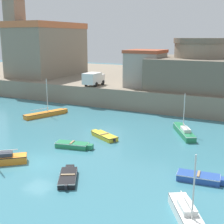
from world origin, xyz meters
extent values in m
plane|color=teal|center=(0.00, 0.00, 0.00)|extent=(200.00, 200.00, 0.00)
cube|color=gray|center=(0.00, 42.43, 1.59)|extent=(120.00, 40.00, 3.18)
cube|color=#237A4C|center=(10.04, 14.17, 0.35)|extent=(3.90, 5.77, 0.70)
cube|color=#237A4C|center=(8.46, 17.00, 0.35)|extent=(0.79, 0.74, 0.59)
cube|color=white|center=(10.04, 14.17, 0.66)|extent=(3.94, 5.83, 0.07)
cylinder|color=silver|center=(9.82, 14.56, 2.79)|extent=(0.10, 0.10, 4.18)
cylinder|color=silver|center=(10.41, 13.51, 1.25)|extent=(1.38, 2.39, 0.08)
cube|color=silver|center=(10.34, 13.64, 0.88)|extent=(1.56, 1.95, 0.36)
cube|color=white|center=(14.77, -3.57, 0.35)|extent=(3.91, 5.45, 0.71)
cube|color=black|center=(14.77, -3.57, 0.67)|extent=(3.95, 5.51, 0.07)
cylinder|color=silver|center=(14.99, -3.93, 2.74)|extent=(0.10, 0.10, 4.06)
cylinder|color=silver|center=(14.42, -2.97, 1.26)|extent=(1.35, 2.21, 0.08)
cube|color=silver|center=(14.49, -3.09, 0.89)|extent=(1.60, 1.89, 0.36)
cube|color=#237A4C|center=(0.70, 4.71, 0.28)|extent=(3.56, 1.87, 0.55)
cube|color=#237A4C|center=(2.63, 5.10, 0.28)|extent=(0.67, 0.77, 0.47)
cube|color=white|center=(0.70, 4.71, 0.51)|extent=(3.60, 1.89, 0.07)
cube|color=#997F5B|center=(0.70, 4.71, 0.59)|extent=(0.40, 1.06, 0.08)
cube|color=yellow|center=(2.28, 8.95, 0.24)|extent=(3.73, 2.77, 0.49)
cube|color=yellow|center=(0.46, 9.91, 0.24)|extent=(0.82, 0.87, 0.41)
cube|color=black|center=(2.28, 8.95, 0.45)|extent=(3.77, 2.80, 0.07)
cube|color=#997F5B|center=(2.28, 8.95, 0.53)|extent=(0.68, 1.04, 0.08)
cube|color=black|center=(3.96, 8.06, 0.29)|extent=(0.27, 0.27, 0.36)
cube|color=orange|center=(-10.16, 13.96, 0.31)|extent=(3.44, 6.32, 0.62)
cube|color=orange|center=(-8.88, 17.14, 0.31)|extent=(0.79, 0.73, 0.53)
cube|color=black|center=(-10.16, 13.96, 0.58)|extent=(3.48, 6.39, 0.07)
cylinder|color=silver|center=(-9.98, 14.40, 3.03)|extent=(0.10, 0.10, 4.82)
cylinder|color=silver|center=(-10.45, 13.22, 1.17)|extent=(1.13, 2.68, 0.08)
cube|color=#284C9E|center=(14.02, 2.81, 0.28)|extent=(3.44, 1.74, 0.56)
cube|color=#284C9E|center=(15.98, 3.02, 0.28)|extent=(0.70, 0.83, 0.47)
cube|color=white|center=(14.02, 2.81, 0.52)|extent=(3.47, 1.76, 0.07)
cube|color=#997F5B|center=(14.02, 2.81, 0.60)|extent=(0.33, 1.20, 0.08)
cube|color=black|center=(4.67, -1.84, 0.23)|extent=(2.75, 3.48, 0.47)
cube|color=black|center=(3.72, -0.16, 0.23)|extent=(0.93, 0.88, 0.40)
cube|color=white|center=(4.67, -1.84, 0.43)|extent=(2.78, 3.52, 0.07)
cube|color=#997F5B|center=(4.67, -1.84, 0.51)|extent=(1.08, 0.73, 0.08)
cube|color=black|center=(5.53, -3.36, 0.28)|extent=(0.27, 0.27, 0.36)
cylinder|color=silver|center=(-2.37, -1.50, 1.27)|extent=(1.76, 1.48, 0.08)
cube|color=#333842|center=(-2.46, -1.58, 0.90)|extent=(1.68, 1.60, 0.36)
cube|color=gray|center=(-24.00, 33.00, 8.03)|extent=(9.37, 16.71, 9.71)
cube|color=#C1663D|center=(-24.00, 33.00, 13.48)|extent=(9.56, 17.04, 1.20)
cube|color=gray|center=(-30.30, 30.49, 10.95)|extent=(3.23, 3.23, 15.54)
cube|color=#685E4F|center=(8.00, 30.17, 5.58)|extent=(13.75, 13.75, 4.80)
cylinder|color=gray|center=(8.00, 30.17, 6.71)|extent=(7.72, 7.72, 7.06)
cylinder|color=#685E4F|center=(8.00, 30.17, 10.63)|extent=(8.10, 8.10, 0.80)
cube|color=gray|center=(0.00, 27.58, 5.92)|extent=(5.60, 5.66, 5.49)
cube|color=#9E472D|center=(0.00, 27.58, 8.91)|extent=(5.88, 5.94, 0.50)
cube|color=silver|center=(-8.00, 23.92, 4.48)|extent=(2.11, 3.21, 1.80)
cube|color=silver|center=(-8.00, 25.97, 4.28)|extent=(2.00, 1.31, 1.40)
cube|color=#334756|center=(-7.99, 26.42, 4.48)|extent=(1.80, 0.13, 0.70)
cylinder|color=black|center=(-8.95, 25.87, 3.58)|extent=(0.28, 0.80, 0.80)
cylinder|color=black|center=(-7.05, 25.87, 3.58)|extent=(0.28, 0.80, 0.80)
cylinder|color=black|center=(-8.95, 23.52, 3.58)|extent=(0.28, 0.80, 0.80)
cylinder|color=black|center=(-7.05, 23.52, 3.58)|extent=(0.28, 0.80, 0.80)
camera|label=1|loc=(18.14, -20.84, 11.26)|focal=50.00mm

